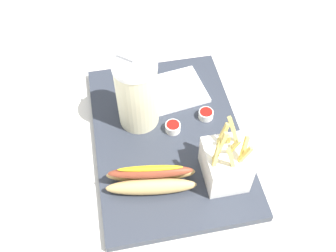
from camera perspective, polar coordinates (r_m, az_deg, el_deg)
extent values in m
cube|color=silver|center=(0.87, 0.00, -2.41)|extent=(2.40, 2.40, 0.02)
cube|color=#2D333D|center=(0.85, 0.00, -1.64)|extent=(0.45, 0.32, 0.02)
cylinder|color=beige|center=(0.81, -4.53, 4.49)|extent=(0.09, 0.09, 0.16)
cylinder|color=white|center=(0.75, -4.93, 8.73)|extent=(0.09, 0.09, 0.01)
cylinder|color=white|center=(0.73, -5.19, 11.03)|extent=(0.01, 0.01, 0.07)
cube|color=white|center=(0.77, 8.34, -5.64)|extent=(0.10, 0.08, 0.08)
cube|color=#E5C660|center=(0.70, 7.46, -3.40)|extent=(0.01, 0.02, 0.09)
cube|color=#E5C660|center=(0.71, 7.01, -4.64)|extent=(0.03, 0.02, 0.08)
cube|color=#E5C660|center=(0.74, 7.87, -1.48)|extent=(0.01, 0.02, 0.07)
cube|color=#E5C660|center=(0.72, 10.95, -4.47)|extent=(0.01, 0.03, 0.07)
cube|color=#E5C660|center=(0.74, 8.84, -2.04)|extent=(0.02, 0.02, 0.06)
cube|color=#E5C660|center=(0.74, 9.64, -0.87)|extent=(0.02, 0.03, 0.08)
cube|color=#E5C660|center=(0.71, 9.33, -5.09)|extent=(0.01, 0.03, 0.08)
cube|color=#E5C660|center=(0.72, 9.42, -3.20)|extent=(0.03, 0.02, 0.08)
cube|color=#E5C660|center=(0.72, 10.79, -4.21)|extent=(0.04, 0.03, 0.07)
ellipsoid|color=tan|center=(0.77, -2.52, -6.97)|extent=(0.05, 0.18, 0.04)
ellipsoid|color=tan|center=(0.75, -2.47, -8.87)|extent=(0.05, 0.18, 0.04)
ellipsoid|color=brown|center=(0.74, -2.58, -6.74)|extent=(0.05, 0.16, 0.02)
ellipsoid|color=gold|center=(0.72, -2.62, -6.21)|extent=(0.03, 0.12, 0.01)
cylinder|color=white|center=(0.87, 5.57, 1.70)|extent=(0.03, 0.03, 0.02)
cylinder|color=#B2140F|center=(0.87, 5.61, 1.98)|extent=(0.03, 0.03, 0.01)
cylinder|color=white|center=(0.84, 0.72, -0.20)|extent=(0.03, 0.03, 0.02)
cylinder|color=#B2140F|center=(0.84, 0.73, 0.11)|extent=(0.03, 0.03, 0.01)
cube|color=white|center=(0.92, 0.89, 5.22)|extent=(0.14, 0.16, 0.01)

